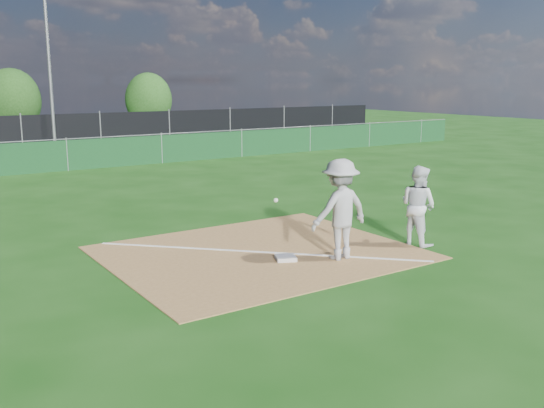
% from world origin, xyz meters
% --- Properties ---
extents(ground, '(90.00, 90.00, 0.00)m').
position_xyz_m(ground, '(0.00, 10.00, 0.00)').
color(ground, '#13430E').
rests_on(ground, ground).
extents(infield_dirt, '(6.00, 5.00, 0.02)m').
position_xyz_m(infield_dirt, '(0.00, 1.00, 0.01)').
color(infield_dirt, olive).
rests_on(infield_dirt, ground).
extents(foul_line, '(5.01, 5.01, 0.01)m').
position_xyz_m(foul_line, '(0.00, 1.00, 0.03)').
color(foul_line, white).
rests_on(foul_line, infield_dirt).
extents(green_fence, '(44.00, 0.05, 1.20)m').
position_xyz_m(green_fence, '(0.00, 15.00, 0.60)').
color(green_fence, '#0F3A1A').
rests_on(green_fence, ground).
extents(black_fence, '(46.00, 0.04, 1.80)m').
position_xyz_m(black_fence, '(0.00, 23.00, 0.90)').
color(black_fence, black).
rests_on(black_fence, ground).
extents(parking_lot, '(46.00, 9.00, 0.01)m').
position_xyz_m(parking_lot, '(0.00, 28.00, 0.01)').
color(parking_lot, black).
rests_on(parking_lot, ground).
extents(light_pole, '(0.16, 0.16, 8.00)m').
position_xyz_m(light_pole, '(1.50, 22.70, 4.00)').
color(light_pole, slate).
rests_on(light_pole, ground).
extents(first_base, '(0.51, 0.51, 0.08)m').
position_xyz_m(first_base, '(0.13, 0.25, 0.06)').
color(first_base, silver).
rests_on(first_base, infield_dirt).
extents(play_at_first, '(2.28, 0.75, 1.99)m').
position_xyz_m(play_at_first, '(1.08, -0.25, 1.02)').
color(play_at_first, silver).
rests_on(play_at_first, infield_dirt).
extents(runner, '(0.72, 0.89, 1.73)m').
position_xyz_m(runner, '(3.20, -0.33, 0.86)').
color(runner, white).
rests_on(runner, ground).
extents(car_mid, '(4.83, 2.73, 1.51)m').
position_xyz_m(car_mid, '(0.20, 27.27, 0.76)').
color(car_mid, black).
rests_on(car_mid, parking_lot).
extents(car_right, '(4.52, 2.15, 1.27)m').
position_xyz_m(car_right, '(3.28, 27.06, 0.65)').
color(car_right, black).
rests_on(car_right, parking_lot).
extents(tree_mid, '(3.61, 3.61, 4.28)m').
position_xyz_m(tree_mid, '(1.64, 33.28, 2.21)').
color(tree_mid, '#382316').
rests_on(tree_mid, ground).
extents(tree_right, '(3.43, 3.43, 4.07)m').
position_xyz_m(tree_right, '(11.26, 33.78, 2.10)').
color(tree_right, '#382316').
rests_on(tree_right, ground).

